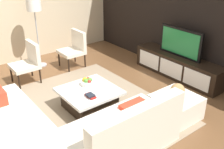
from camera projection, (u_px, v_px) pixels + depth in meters
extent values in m
plane|color=brown|center=(88.00, 112.00, 4.69)|extent=(14.00, 14.00, 0.00)
cube|color=black|center=(193.00, 13.00, 5.59)|extent=(6.40, 0.12, 2.80)
cube|color=beige|center=(21.00, 4.00, 6.48)|extent=(0.12, 5.20, 2.80)
cube|color=gray|center=(85.00, 110.00, 4.76)|extent=(3.20, 2.71, 0.01)
cube|color=black|center=(178.00, 66.00, 5.92)|extent=(2.16, 0.47, 0.50)
cube|color=white|center=(149.00, 60.00, 6.26)|extent=(0.61, 0.01, 0.35)
cube|color=white|center=(171.00, 69.00, 5.78)|extent=(0.61, 0.01, 0.35)
cube|color=white|center=(196.00, 80.00, 5.31)|extent=(0.61, 0.01, 0.35)
cube|color=black|center=(180.00, 42.00, 5.67)|extent=(1.07, 0.05, 0.62)
cube|color=#1E7238|center=(180.00, 43.00, 5.66)|extent=(0.97, 0.01, 0.52)
cube|color=beige|center=(18.00, 137.00, 3.74)|extent=(2.53, 0.85, 0.43)
cube|color=beige|center=(122.00, 134.00, 3.81)|extent=(0.85, 1.57, 0.43)
cube|color=beige|center=(139.00, 121.00, 3.39)|extent=(0.18, 1.57, 0.40)
cube|color=red|center=(142.00, 110.00, 3.92)|extent=(0.60, 0.44, 0.06)
cube|color=black|center=(89.00, 100.00, 4.75)|extent=(0.74, 0.77, 0.33)
cube|color=white|center=(89.00, 91.00, 4.67)|extent=(0.93, 0.96, 0.05)
cylinder|color=black|center=(11.00, 73.00, 5.72)|extent=(0.04, 0.04, 0.38)
cylinder|color=black|center=(19.00, 81.00, 5.38)|extent=(0.04, 0.04, 0.38)
cylinder|color=black|center=(31.00, 68.00, 5.97)|extent=(0.04, 0.04, 0.38)
cylinder|color=black|center=(40.00, 75.00, 5.63)|extent=(0.04, 0.04, 0.38)
cube|color=beige|center=(24.00, 66.00, 5.59)|extent=(0.55, 0.54, 0.08)
cube|color=beige|center=(33.00, 52.00, 5.61)|extent=(0.55, 0.08, 0.45)
cylinder|color=#A5A5AA|center=(41.00, 65.00, 6.59)|extent=(0.28, 0.28, 0.02)
cylinder|color=#A5A5AA|center=(38.00, 39.00, 6.30)|extent=(0.03, 0.03, 1.33)
cylinder|color=white|center=(33.00, 3.00, 5.94)|extent=(0.33, 0.33, 0.32)
cube|color=beige|center=(175.00, 107.00, 4.49)|extent=(0.70, 0.70, 0.40)
cylinder|color=silver|center=(88.00, 83.00, 4.83)|extent=(0.28, 0.28, 0.07)
sphere|color=#B23326|center=(89.00, 81.00, 4.77)|extent=(0.07, 0.07, 0.07)
sphere|color=#4C8C33|center=(90.00, 80.00, 4.82)|extent=(0.09, 0.09, 0.09)
sphere|color=#B23326|center=(88.00, 79.00, 4.84)|extent=(0.09, 0.09, 0.09)
sphere|color=gold|center=(85.00, 80.00, 4.81)|extent=(0.10, 0.10, 0.10)
sphere|color=#4C8C33|center=(86.00, 81.00, 4.78)|extent=(0.09, 0.09, 0.09)
cylinder|color=black|center=(59.00, 59.00, 6.49)|extent=(0.04, 0.04, 0.38)
cylinder|color=black|center=(69.00, 65.00, 6.15)|extent=(0.04, 0.04, 0.38)
cylinder|color=black|center=(75.00, 54.00, 6.74)|extent=(0.04, 0.04, 0.38)
cylinder|color=black|center=(85.00, 60.00, 6.40)|extent=(0.04, 0.04, 0.38)
cube|color=beige|center=(71.00, 52.00, 6.37)|extent=(0.56, 0.53, 0.08)
cube|color=beige|center=(79.00, 40.00, 6.38)|extent=(0.56, 0.08, 0.45)
sphere|color=#AD8451|center=(178.00, 90.00, 4.35)|extent=(0.24, 0.24, 0.24)
cube|color=maroon|center=(90.00, 96.00, 4.43)|extent=(0.22, 0.10, 0.03)
cube|color=#1E232D|center=(90.00, 95.00, 4.41)|extent=(0.15, 0.12, 0.02)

